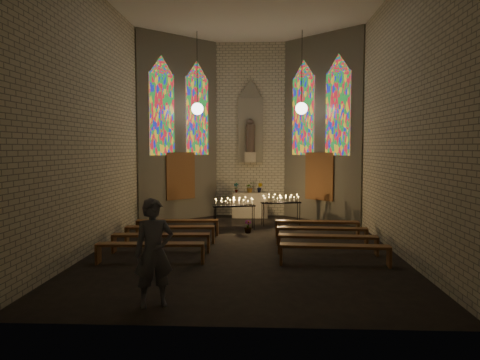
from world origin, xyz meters
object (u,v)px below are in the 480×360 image
(aisle_flower_pot, at_px, (248,227))
(votive_stand_left, at_px, (234,204))
(altar, at_px, (250,205))
(votive_stand_right, at_px, (281,200))
(visitor, at_px, (154,253))

(aisle_flower_pot, relative_size, votive_stand_left, 0.29)
(altar, xyz_separation_m, votive_stand_right, (1.16, -1.85, 0.39))
(altar, bearing_deg, votive_stand_left, -99.18)
(altar, distance_m, aisle_flower_pot, 3.46)
(votive_stand_right, bearing_deg, aisle_flower_pot, -138.84)
(aisle_flower_pot, bearing_deg, votive_stand_left, 129.61)
(visitor, bearing_deg, votive_stand_left, 60.16)
(altar, xyz_separation_m, visitor, (-1.40, -10.54, 0.45))
(aisle_flower_pot, distance_m, visitor, 7.27)
(votive_stand_right, height_order, visitor, visitor)
(aisle_flower_pot, bearing_deg, votive_stand_right, 54.63)
(votive_stand_left, xyz_separation_m, votive_stand_right, (1.62, 1.01, 0.00))
(altar, height_order, aisle_flower_pot, altar)
(aisle_flower_pot, distance_m, votive_stand_left, 1.02)
(votive_stand_left, distance_m, visitor, 7.74)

